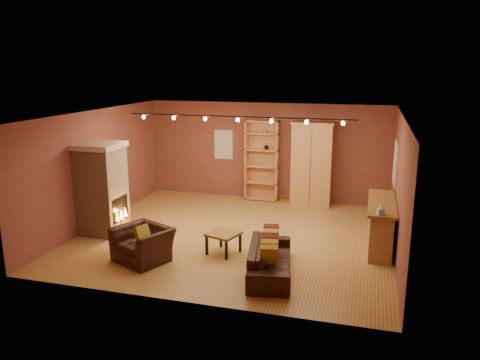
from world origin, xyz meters
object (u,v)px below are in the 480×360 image
(bookcase, at_px, (262,160))
(fireplace, at_px, (102,188))
(coffee_table, at_px, (224,236))
(armchair, at_px, (143,239))
(armoire, at_px, (312,164))
(bar_counter, at_px, (381,224))
(loveseat, at_px, (270,254))

(bookcase, bearing_deg, fireplace, -128.36)
(coffee_table, bearing_deg, armchair, -151.72)
(coffee_table, bearing_deg, fireplace, 171.10)
(fireplace, bearing_deg, armoire, 38.94)
(armchair, bearing_deg, bar_counter, 47.67)
(bookcase, distance_m, coffee_table, 4.29)
(bar_counter, distance_m, coffee_table, 3.38)
(loveseat, height_order, armchair, armchair)
(bookcase, height_order, coffee_table, bookcase)
(armoire, distance_m, armchair, 5.59)
(fireplace, xyz_separation_m, loveseat, (4.24, -1.18, -0.66))
(fireplace, bearing_deg, armchair, -37.42)
(bookcase, xyz_separation_m, armoire, (1.45, -0.18, -0.01))
(armoire, relative_size, loveseat, 1.15)
(armoire, height_order, loveseat, armoire)
(armchair, bearing_deg, armoire, 84.10)
(armoire, bearing_deg, bar_counter, -56.46)
(fireplace, height_order, bar_counter, fireplace)
(fireplace, xyz_separation_m, bar_counter, (6.24, 0.77, -0.54))
(loveseat, relative_size, coffee_table, 2.68)
(fireplace, distance_m, bookcase, 4.76)
(fireplace, height_order, loveseat, fireplace)
(armoire, bearing_deg, armchair, -119.66)
(bar_counter, xyz_separation_m, armchair, (-4.59, -2.03, -0.06))
(fireplace, height_order, armchair, fireplace)
(loveseat, bearing_deg, coffee_table, 48.58)
(bookcase, distance_m, bar_counter, 4.47)
(bookcase, bearing_deg, coffee_table, -87.94)
(bar_counter, xyz_separation_m, coffee_table, (-3.14, -1.26, -0.13))
(armoire, xyz_separation_m, loveseat, (-0.16, -4.74, -0.78))
(bookcase, height_order, bar_counter, bookcase)
(bookcase, xyz_separation_m, bar_counter, (3.29, -2.96, -0.67))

